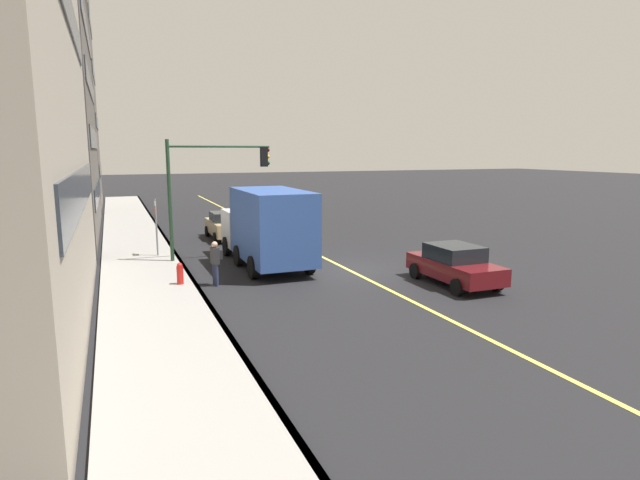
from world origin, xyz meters
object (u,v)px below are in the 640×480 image
object	(u,v)px
car_maroon	(454,264)
truck_blue	(267,226)
pedestrian_with_backpack	(216,260)
fire_hydrant	(180,276)
street_sign_post	(156,224)
car_tan	(226,225)
traffic_light_mast	(211,178)

from	to	relation	value
car_maroon	truck_blue	size ratio (longest dim) A/B	0.56
car_maroon	pedestrian_with_backpack	size ratio (longest dim) A/B	2.44
fire_hydrant	car_maroon	bearing A→B (deg)	-108.73
car_maroon	truck_blue	xyz separation A→B (m)	(5.61, 5.56, 0.98)
truck_blue	pedestrian_with_backpack	xyz separation A→B (m)	(-2.49, 2.71, -0.77)
pedestrian_with_backpack	fire_hydrant	distance (m)	1.38
car_maroon	street_sign_post	distance (m)	13.42
car_maroon	car_tan	bearing A→B (deg)	23.31
car_maroon	truck_blue	distance (m)	7.96
car_tan	street_sign_post	bearing A→B (deg)	136.34
truck_blue	pedestrian_with_backpack	size ratio (longest dim) A/B	4.33
street_sign_post	fire_hydrant	bearing A→B (deg)	-177.01
pedestrian_with_backpack	street_sign_post	distance (m)	6.20
pedestrian_with_backpack	traffic_light_mast	distance (m)	5.31
car_tan	street_sign_post	world-z (taller)	street_sign_post
car_maroon	car_tan	xyz separation A→B (m)	(13.36, 5.76, 0.02)
traffic_light_mast	fire_hydrant	size ratio (longest dim) A/B	5.76
car_tan	street_sign_post	distance (m)	5.99
truck_blue	traffic_light_mast	xyz separation A→B (m)	(1.96, 1.98, 2.01)
traffic_light_mast	fire_hydrant	distance (m)	5.80
truck_blue	fire_hydrant	size ratio (longest dim) A/B	7.64
pedestrian_with_backpack	traffic_light_mast	xyz separation A→B (m)	(4.46, -0.72, 2.79)
pedestrian_with_backpack	fire_hydrant	bearing A→B (deg)	84.56
car_tan	fire_hydrant	bearing A→B (deg)	159.47
traffic_light_mast	street_sign_post	xyz separation A→B (m)	(1.50, 2.31, -2.12)
street_sign_post	traffic_light_mast	bearing A→B (deg)	-122.93
pedestrian_with_backpack	truck_blue	bearing A→B (deg)	-47.35
traffic_light_mast	street_sign_post	world-z (taller)	traffic_light_mast
car_maroon	fire_hydrant	world-z (taller)	car_maroon
car_tan	street_sign_post	size ratio (longest dim) A/B	1.43
pedestrian_with_backpack	fire_hydrant	size ratio (longest dim) A/B	1.76
car_tan	pedestrian_with_backpack	bearing A→B (deg)	166.23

